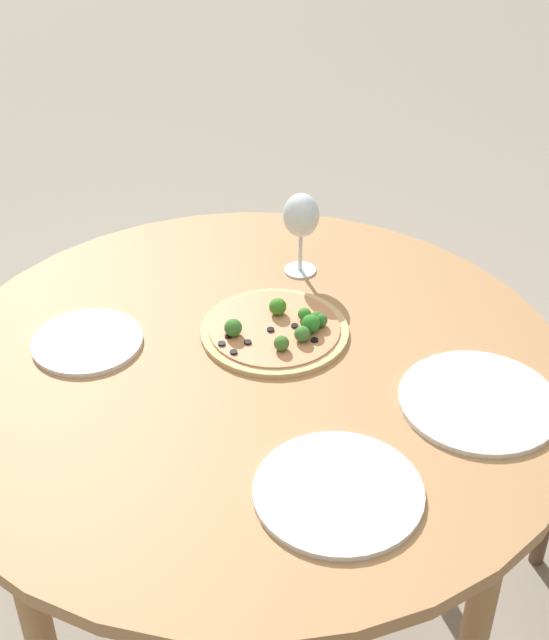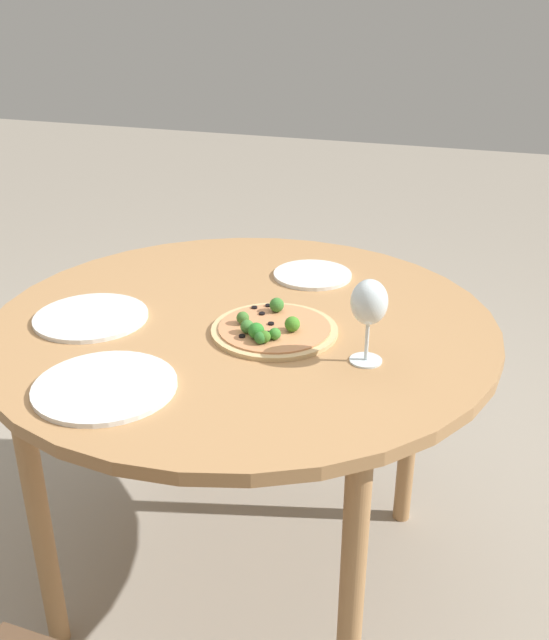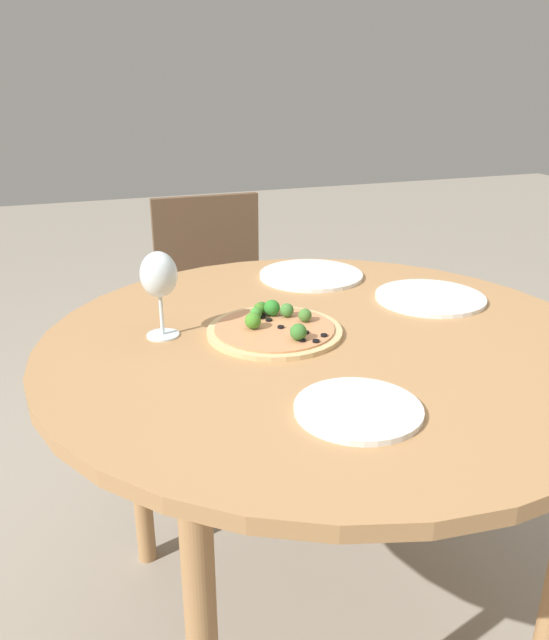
{
  "view_description": "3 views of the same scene",
  "coord_description": "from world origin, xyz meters",
  "px_view_note": "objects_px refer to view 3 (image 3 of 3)",
  "views": [
    {
      "loc": [
        -1.27,
        0.03,
        1.76
      ],
      "look_at": [
        0.09,
        -0.05,
        0.8
      ],
      "focal_mm": 50.0,
      "sensor_mm": 36.0,
      "label": 1
    },
    {
      "loc": [
        0.55,
        -1.39,
        1.46
      ],
      "look_at": [
        0.09,
        -0.05,
        0.8
      ],
      "focal_mm": 40.0,
      "sensor_mm": 36.0,
      "label": 2
    },
    {
      "loc": [
        0.5,
        1.08,
        1.27
      ],
      "look_at": [
        0.09,
        -0.05,
        0.8
      ],
      "focal_mm": 35.0,
      "sensor_mm": 36.0,
      "label": 3
    }
  ],
  "objects_px": {
    "wine_glass": "(159,277)",
    "plate_far": "(430,297)",
    "pizza": "(275,328)",
    "plate_near": "(311,275)",
    "chair": "(217,317)",
    "plate_side": "(358,409)"
  },
  "relations": [
    {
      "from": "plate_near",
      "to": "plate_side",
      "type": "bearing_deg",
      "value": 72.92
    },
    {
      "from": "chair",
      "to": "plate_far",
      "type": "relative_size",
      "value": 3.39
    },
    {
      "from": "wine_glass",
      "to": "plate_near",
      "type": "relative_size",
      "value": 0.65
    },
    {
      "from": "wine_glass",
      "to": "plate_near",
      "type": "bearing_deg",
      "value": -148.83
    },
    {
      "from": "chair",
      "to": "plate_near",
      "type": "relative_size",
      "value": 3.22
    },
    {
      "from": "chair",
      "to": "plate_side",
      "type": "relative_size",
      "value": 4.28
    },
    {
      "from": "pizza",
      "to": "wine_glass",
      "type": "relative_size",
      "value": 1.57
    },
    {
      "from": "pizza",
      "to": "plate_near",
      "type": "bearing_deg",
      "value": -123.97
    },
    {
      "from": "wine_glass",
      "to": "plate_far",
      "type": "height_order",
      "value": "wine_glass"
    },
    {
      "from": "chair",
      "to": "plate_near",
      "type": "bearing_deg",
      "value": -77.14
    },
    {
      "from": "plate_side",
      "to": "pizza",
      "type": "bearing_deg",
      "value": -87.98
    },
    {
      "from": "chair",
      "to": "wine_glass",
      "type": "xyz_separation_m",
      "value": [
        0.33,
        0.83,
        0.43
      ]
    },
    {
      "from": "pizza",
      "to": "plate_far",
      "type": "bearing_deg",
      "value": -170.87
    },
    {
      "from": "wine_glass",
      "to": "pizza",
      "type": "bearing_deg",
      "value": 164.4
    },
    {
      "from": "wine_glass",
      "to": "plate_far",
      "type": "bearing_deg",
      "value": -179.51
    },
    {
      "from": "wine_glass",
      "to": "plate_side",
      "type": "relative_size",
      "value": 0.87
    },
    {
      "from": "chair",
      "to": "wine_glass",
      "type": "relative_size",
      "value": 4.94
    },
    {
      "from": "wine_glass",
      "to": "plate_near",
      "type": "distance_m",
      "value": 0.53
    },
    {
      "from": "chair",
      "to": "plate_side",
      "type": "xyz_separation_m",
      "value": [
        0.09,
        1.24,
        0.3
      ]
    },
    {
      "from": "pizza",
      "to": "plate_far",
      "type": "xyz_separation_m",
      "value": [
        -0.42,
        -0.07,
        -0.01
      ]
    },
    {
      "from": "wine_glass",
      "to": "plate_far",
      "type": "relative_size",
      "value": 0.69
    },
    {
      "from": "pizza",
      "to": "plate_near",
      "type": "relative_size",
      "value": 1.03
    }
  ]
}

